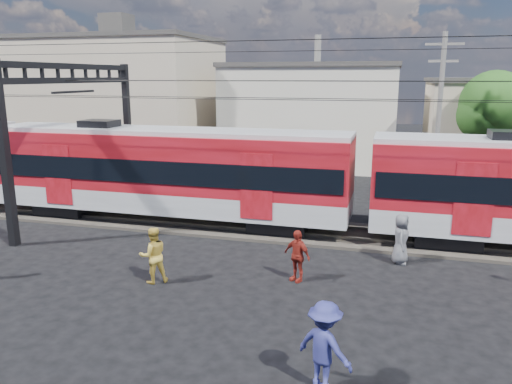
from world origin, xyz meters
The scene contains 14 objects.
ground centered at (0.00, 0.00, 0.00)m, with size 120.00×120.00×0.00m, color black.
track_bed centered at (0.00, 8.00, 0.06)m, with size 70.00×3.40×0.12m, color #2D2823.
rail_near centered at (0.00, 7.25, 0.18)m, with size 70.00×0.12×0.12m, color #59544C.
rail_far centered at (0.00, 8.75, 0.18)m, with size 70.00×0.12×0.12m, color #59544C.
commuter_train centered at (-5.41, 8.00, 2.40)m, with size 50.30×3.08×4.17m.
catenary centered at (-8.65, 8.00, 5.14)m, with size 70.00×9.30×7.52m.
building_west centered at (-17.00, 24.00, 4.66)m, with size 14.28×10.20×9.30m.
building_midwest centered at (-2.00, 27.00, 3.66)m, with size 12.24×12.24×7.30m.
utility_pole_mid centered at (6.00, 15.00, 4.53)m, with size 1.80×0.24×8.50m.
tree_near centered at (9.19, 18.09, 4.66)m, with size 3.82×3.64×6.72m.
pedestrian_b centered at (-3.17, 1.71, 0.90)m, with size 0.88×0.68×1.81m, color gold.
pedestrian_c centered at (2.77, -2.41, 0.98)m, with size 1.26×0.72×1.95m, color navy.
pedestrian_d centered at (1.15, 3.03, 0.84)m, with size 0.99×0.41×1.68m, color maroon.
pedestrian_e centered at (4.34, 5.50, 0.88)m, with size 0.86×0.56×1.76m, color #54555A.
Camera 1 is at (3.87, -11.68, 6.37)m, focal length 35.00 mm.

